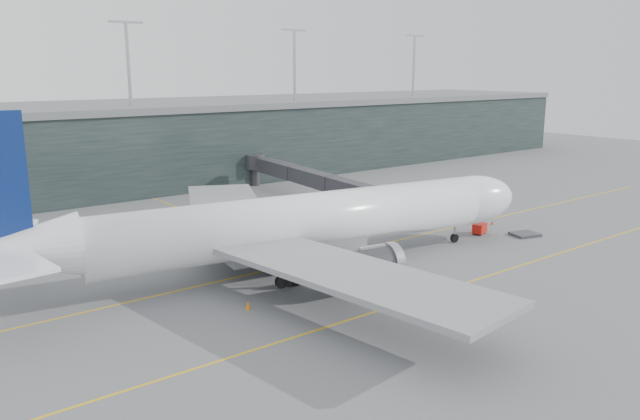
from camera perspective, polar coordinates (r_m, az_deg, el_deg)
ground at (r=72.23m, az=-5.84°, el=-4.55°), size 320.00×320.00×0.00m
taxiline_a at (r=69.01m, az=-4.06°, el=-5.33°), size 160.00×0.25×0.02m
taxiline_b at (r=57.19m, az=5.04°, el=-9.25°), size 160.00×0.25×0.02m
taxiline_lead_main at (r=91.38m, az=-9.87°, el=-0.99°), size 0.25×60.00×0.02m
terminal at (r=122.95m, az=-20.54°, el=5.49°), size 240.00×36.00×29.00m
main_aircraft at (r=67.41m, az=-2.03°, el=-1.27°), size 64.31×59.81×18.06m
jet_bridge at (r=100.82m, az=-1.79°, el=3.02°), size 7.52×43.89×5.87m
gse_cart at (r=85.43m, az=14.39°, el=-1.63°), size 2.35×1.84×1.41m
baggage_dolly at (r=86.38m, az=18.23°, el=-2.11°), size 3.99×3.52×0.34m
uld_a at (r=77.66m, az=-13.79°, el=-2.92°), size 2.22×1.93×1.75m
uld_b at (r=80.62m, az=-12.10°, el=-2.19°), size 2.23×1.83×1.93m
uld_c at (r=80.12m, az=-9.00°, el=-2.13°), size 2.72×2.50×2.00m
cone_nose at (r=91.15m, az=15.46°, el=-1.10°), size 0.40×0.40×0.64m
cone_wing_stbd at (r=64.32m, az=12.10°, el=-6.67°), size 0.40×0.40×0.63m
cone_wing_port at (r=83.76m, az=-4.77°, el=-1.82°), size 0.49×0.49×0.78m
cone_tail at (r=57.77m, az=-6.60°, el=-8.64°), size 0.50×0.50×0.79m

